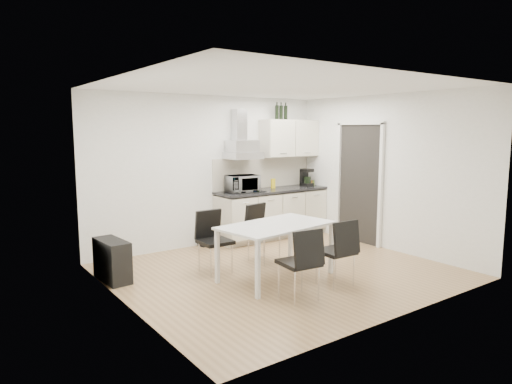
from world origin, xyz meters
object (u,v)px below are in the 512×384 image
at_px(kitchenette, 272,194).
at_px(floor_speaker, 205,237).
at_px(dining_table, 276,229).
at_px(chair_far_right, 264,233).
at_px(chair_far_left, 215,242).
at_px(chair_near_left, 299,264).
at_px(chair_near_right, 335,252).
at_px(guitar_amp, 112,260).

relative_size(kitchenette, floor_speaker, 8.01).
xyz_separation_m(dining_table, floor_speaker, (0.06, 2.09, -0.52)).
height_order(kitchenette, chair_far_right, kitchenette).
height_order(kitchenette, chair_far_left, kitchenette).
height_order(chair_far_right, chair_near_left, same).
height_order(kitchenette, floor_speaker, kitchenette).
distance_m(chair_near_left, chair_near_right, 0.73).
distance_m(chair_near_left, guitar_amp, 2.54).
xyz_separation_m(dining_table, chair_far_left, (-0.55, 0.68, -0.24)).
bearing_deg(floor_speaker, chair_near_left, -105.45).
xyz_separation_m(chair_far_right, chair_near_right, (0.11, -1.40, 0.00)).
height_order(dining_table, chair_near_left, chair_near_left).
relative_size(chair_far_left, chair_near_right, 1.00).
bearing_deg(dining_table, kitchenette, 45.85).
distance_m(dining_table, chair_near_left, 0.86).
bearing_deg(floor_speaker, chair_far_right, -87.21).
bearing_deg(chair_far_left, dining_table, 129.51).
distance_m(dining_table, chair_near_right, 0.84).
height_order(guitar_amp, floor_speaker, guitar_amp).
bearing_deg(floor_speaker, kitchenette, -15.77).
relative_size(kitchenette, chair_near_right, 2.86).
xyz_separation_m(kitchenette, dining_table, (-1.42, -1.93, -0.15)).
bearing_deg(guitar_amp, kitchenette, 8.23).
xyz_separation_m(kitchenette, chair_far_right, (-1.08, -1.19, -0.39)).
bearing_deg(kitchenette, chair_near_left, -122.04).
height_order(chair_near_left, chair_near_right, same).
bearing_deg(dining_table, chair_far_right, 57.31).
relative_size(chair_far_right, chair_near_left, 1.00).
relative_size(dining_table, chair_far_left, 1.85).
relative_size(chair_far_left, floor_speaker, 2.80).
height_order(chair_far_right, floor_speaker, chair_far_right).
bearing_deg(guitar_amp, chair_near_right, -43.46).
distance_m(dining_table, chair_far_right, 0.84).
bearing_deg(chair_near_right, dining_table, 126.87).
bearing_deg(chair_far_left, kitchenette, -147.35).
bearing_deg(chair_near_left, dining_table, 76.82).
bearing_deg(chair_near_left, chair_far_left, 106.97).
relative_size(kitchenette, guitar_amp, 3.66).
distance_m(kitchenette, chair_far_right, 1.66).
xyz_separation_m(chair_far_left, chair_far_right, (0.90, 0.05, 0.00)).
relative_size(kitchenette, chair_near_left, 2.86).
relative_size(chair_near_left, guitar_amp, 1.28).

